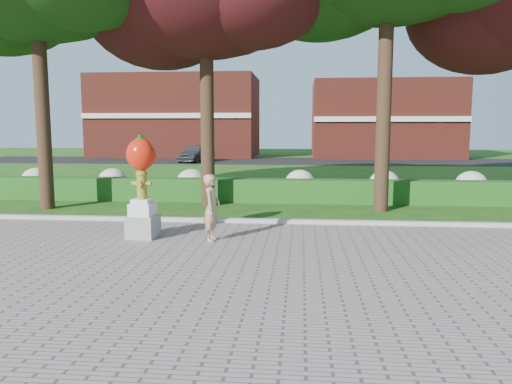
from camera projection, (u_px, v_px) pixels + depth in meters
ground at (250, 252)px, 10.32m from camera, size 100.00×100.00×0.00m
walkway at (218, 328)px, 6.37m from camera, size 40.00×14.00×0.04m
curb at (261, 222)px, 13.27m from camera, size 40.00×0.18×0.15m
lawn_hedge at (271, 191)px, 17.18m from camera, size 24.00×0.70×0.80m
hydrangea_row at (288, 183)px, 18.10m from camera, size 20.10×1.10×0.99m
street at (288, 161)px, 37.97m from camera, size 50.00×8.00×0.02m
building_left at (177, 117)px, 44.34m from camera, size 14.00×8.00×7.00m
building_right at (383, 120)px, 42.76m from camera, size 12.00×8.00×6.40m
hydrant_sculpture at (142, 184)px, 11.38m from camera, size 0.69×0.69×2.35m
woman at (212, 208)px, 11.12m from camera, size 0.39×0.57×1.50m
parked_car at (196, 153)px, 36.88m from camera, size 2.50×4.19×1.34m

